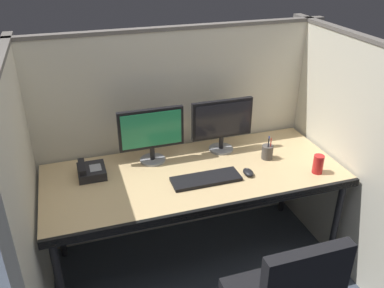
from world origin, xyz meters
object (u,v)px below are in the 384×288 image
(pen_cup, at_px, (267,152))
(monitor_right, at_px, (222,122))
(computer_mouse, at_px, (248,172))
(desk_phone, at_px, (91,171))
(monitor_left, at_px, (151,132))
(keyboard_main, at_px, (206,179))
(desk, at_px, (195,180))
(soda_can, at_px, (318,164))

(pen_cup, bearing_deg, monitor_right, 140.50)
(computer_mouse, distance_m, desk_phone, 0.99)
(monitor_left, relative_size, keyboard_main, 1.00)
(desk, bearing_deg, computer_mouse, -20.67)
(computer_mouse, height_order, soda_can, soda_can)
(keyboard_main, relative_size, computer_mouse, 4.48)
(computer_mouse, relative_size, pen_cup, 0.56)
(monitor_left, distance_m, keyboard_main, 0.47)
(keyboard_main, xyz_separation_m, soda_can, (0.71, -0.13, 0.05))
(soda_can, relative_size, desk_phone, 0.64)
(pen_cup, bearing_deg, keyboard_main, -164.30)
(desk, xyz_separation_m, pen_cup, (0.53, 0.04, 0.10))
(monitor_right, height_order, pen_cup, monitor_right)
(monitor_right, height_order, desk_phone, monitor_right)
(desk, relative_size, soda_can, 15.57)
(desk, xyz_separation_m, computer_mouse, (0.32, -0.12, 0.07))
(monitor_right, relative_size, computer_mouse, 4.48)
(keyboard_main, distance_m, pen_cup, 0.51)
(desk, height_order, keyboard_main, keyboard_main)
(desk, xyz_separation_m, monitor_left, (-0.22, 0.24, 0.27))
(keyboard_main, distance_m, desk_phone, 0.73)
(keyboard_main, bearing_deg, monitor_left, 127.11)
(monitor_left, height_order, pen_cup, monitor_left)
(keyboard_main, height_order, soda_can, soda_can)
(desk, relative_size, monitor_left, 4.42)
(soda_can, bearing_deg, desk_phone, 163.63)
(soda_can, height_order, pen_cup, pen_cup)
(pen_cup, bearing_deg, monitor_left, 164.71)
(soda_can, bearing_deg, monitor_left, 154.11)
(monitor_right, relative_size, soda_can, 3.52)
(keyboard_main, distance_m, soda_can, 0.72)
(monitor_right, xyz_separation_m, soda_can, (0.47, -0.47, -0.15))
(monitor_right, distance_m, computer_mouse, 0.42)
(soda_can, distance_m, pen_cup, 0.34)
(computer_mouse, bearing_deg, monitor_right, 96.56)
(monitor_right, bearing_deg, monitor_left, -179.55)
(monitor_left, bearing_deg, soda_can, -25.89)
(desk, xyz_separation_m, soda_can, (0.75, -0.23, 0.11))
(monitor_right, height_order, soda_can, monitor_right)
(monitor_right, bearing_deg, computer_mouse, -83.44)
(monitor_left, distance_m, desk_phone, 0.46)
(computer_mouse, bearing_deg, desk, 159.33)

